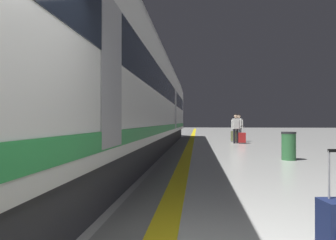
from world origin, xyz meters
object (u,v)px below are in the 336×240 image
at_px(high_speed_train, 114,81).
at_px(waste_bin, 289,146).
at_px(passenger_near, 236,126).
at_px(suitcase_near, 242,138).
at_px(suitcase_mid, 234,136).
at_px(passenger_mid, 239,126).

bearing_deg(high_speed_train, waste_bin, 8.36).
relative_size(high_speed_train, passenger_near, 19.98).
height_order(passenger_near, waste_bin, passenger_near).
bearing_deg(waste_bin, suitcase_near, 93.54).
height_order(high_speed_train, passenger_near, high_speed_train).
relative_size(suitcase_mid, waste_bin, 1.15).
bearing_deg(suitcase_near, passenger_mid, 88.08).
distance_m(high_speed_train, waste_bin, 5.96).
relative_size(high_speed_train, suitcase_mid, 31.86).
distance_m(suitcase_near, waste_bin, 7.01).
xyz_separation_m(high_speed_train, suitcase_mid, (4.85, 9.32, -2.14)).
xyz_separation_m(high_speed_train, waste_bin, (5.54, 0.81, -2.05)).
bearing_deg(suitcase_mid, passenger_mid, 32.66).
bearing_deg(passenger_mid, suitcase_near, -91.92).
xyz_separation_m(passenger_near, waste_bin, (0.75, -7.17, -0.52)).
height_order(suitcase_mid, waste_bin, suitcase_mid).
relative_size(suitcase_near, suitcase_mid, 0.96).
height_order(passenger_near, passenger_mid, passenger_mid).
distance_m(passenger_near, suitcase_near, 0.73).
relative_size(passenger_mid, waste_bin, 1.86).
distance_m(passenger_mid, waste_bin, 8.73).
xyz_separation_m(passenger_near, suitcase_mid, (0.06, 1.33, -0.61)).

